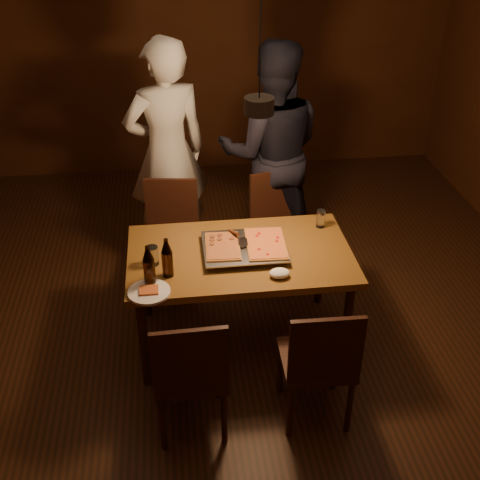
{
  "coord_description": "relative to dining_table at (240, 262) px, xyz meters",
  "views": [
    {
      "loc": [
        -0.54,
        -3.4,
        2.94
      ],
      "look_at": [
        -0.12,
        -0.04,
        0.85
      ],
      "focal_mm": 45.0,
      "sensor_mm": 36.0,
      "label": 1
    }
  ],
  "objects": [
    {
      "name": "room_shell",
      "position": [
        0.12,
        0.04,
        0.72
      ],
      "size": [
        6.0,
        6.0,
        6.0
      ],
      "color": "#3C1E10",
      "rests_on": "ground"
    },
    {
      "name": "dining_table",
      "position": [
        0.0,
        0.0,
        0.0
      ],
      "size": [
        1.5,
        0.9,
        0.75
      ],
      "color": "brown",
      "rests_on": "floor"
    },
    {
      "name": "chair_far_left",
      "position": [
        -0.45,
        0.79,
        -0.14
      ],
      "size": [
        0.47,
        0.47,
        0.49
      ],
      "rotation": [
        0.0,
        0.0,
        3.0
      ],
      "color": "#38190F",
      "rests_on": "floor"
    },
    {
      "name": "chair_far_right",
      "position": [
        0.42,
        0.83,
        -0.14
      ],
      "size": [
        0.52,
        0.52,
        0.49
      ],
      "rotation": [
        0.0,
        0.0,
        3.43
      ],
      "color": "#38190F",
      "rests_on": "floor"
    },
    {
      "name": "chair_near_left",
      "position": [
        -0.39,
        -0.82,
        -0.14
      ],
      "size": [
        0.43,
        0.43,
        0.49
      ],
      "rotation": [
        0.0,
        0.0,
        0.02
      ],
      "color": "#38190F",
      "rests_on": "floor"
    },
    {
      "name": "chair_near_right",
      "position": [
        0.37,
        -0.83,
        -0.14
      ],
      "size": [
        0.43,
        0.43,
        0.49
      ],
      "rotation": [
        0.0,
        0.0,
        -0.02
      ],
      "color": "#38190F",
      "rests_on": "floor"
    },
    {
      "name": "pizza_tray",
      "position": [
        0.03,
        0.0,
        0.1
      ],
      "size": [
        0.58,
        0.49,
        0.05
      ],
      "primitive_type": "cube",
      "rotation": [
        0.0,
        0.0,
        -0.07
      ],
      "color": "silver",
      "rests_on": "dining_table"
    },
    {
      "name": "pizza_meat",
      "position": [
        -0.12,
        0.01,
        0.13
      ],
      "size": [
        0.24,
        0.36,
        0.02
      ],
      "primitive_type": "cube",
      "rotation": [
        0.0,
        0.0,
        -0.04
      ],
      "color": "maroon",
      "rests_on": "pizza_tray"
    },
    {
      "name": "pizza_cheese",
      "position": [
        0.18,
        0.0,
        0.13
      ],
      "size": [
        0.28,
        0.42,
        0.02
      ],
      "primitive_type": "cube",
      "rotation": [
        0.0,
        0.0,
        -0.04
      ],
      "color": "gold",
      "rests_on": "pizza_tray"
    },
    {
      "name": "spatula",
      "position": [
        0.02,
        0.03,
        0.14
      ],
      "size": [
        0.18,
        0.26,
        0.04
      ],
      "primitive_type": null,
      "rotation": [
        0.0,
        0.0,
        0.44
      ],
      "color": "silver",
      "rests_on": "pizza_tray"
    },
    {
      "name": "beer_bottle_a",
      "position": [
        -0.59,
        -0.29,
        0.21
      ],
      "size": [
        0.07,
        0.07,
        0.27
      ],
      "color": "black",
      "rests_on": "dining_table"
    },
    {
      "name": "beer_bottle_b",
      "position": [
        -0.48,
        -0.21,
        0.21
      ],
      "size": [
        0.07,
        0.07,
        0.27
      ],
      "color": "black",
      "rests_on": "dining_table"
    },
    {
      "name": "water_glass_left",
      "position": [
        -0.58,
        -0.06,
        0.14
      ],
      "size": [
        0.08,
        0.08,
        0.13
      ],
      "primitive_type": "cylinder",
      "color": "silver",
      "rests_on": "dining_table"
    },
    {
      "name": "water_glass_right",
      "position": [
        0.62,
        0.27,
        0.14
      ],
      "size": [
        0.06,
        0.06,
        0.13
      ],
      "primitive_type": "cylinder",
      "color": "silver",
      "rests_on": "dining_table"
    },
    {
      "name": "plate_slice",
      "position": [
        -0.6,
        -0.38,
        0.08
      ],
      "size": [
        0.26,
        0.26,
        0.03
      ],
      "color": "white",
      "rests_on": "dining_table"
    },
    {
      "name": "napkin",
      "position": [
        0.21,
        -0.31,
        0.1
      ],
      "size": [
        0.13,
        0.1,
        0.06
      ],
      "primitive_type": "ellipsoid",
      "color": "white",
      "rests_on": "dining_table"
    },
    {
      "name": "diner_white",
      "position": [
        -0.45,
        1.27,
        0.27
      ],
      "size": [
        0.8,
        0.64,
        1.9
      ],
      "primitive_type": "imported",
      "rotation": [
        0.0,
        0.0,
        3.44
      ],
      "color": "silver",
      "rests_on": "floor"
    },
    {
      "name": "diner_dark",
      "position": [
        0.41,
        1.22,
        0.25
      ],
      "size": [
        0.98,
        0.8,
        1.86
      ],
      "primitive_type": "imported",
      "rotation": [
        0.0,
        0.0,
        3.03
      ],
      "color": "black",
      "rests_on": "floor"
    },
    {
      "name": "pendant_lamp",
      "position": [
        0.12,
        0.04,
        1.08
      ],
      "size": [
        0.18,
        0.18,
        1.1
      ],
      "color": "black",
      "rests_on": "ceiling"
    }
  ]
}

